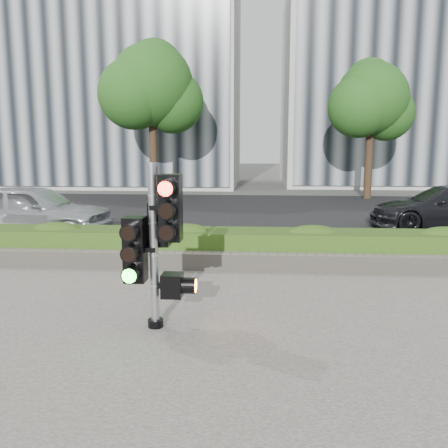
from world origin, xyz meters
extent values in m
plane|color=#51514C|center=(0.00, 0.00, 0.00)|extent=(120.00, 120.00, 0.00)
cube|color=#9E9389|center=(0.00, -2.50, 0.01)|extent=(16.00, 11.00, 0.03)
cube|color=black|center=(0.00, 10.00, 0.01)|extent=(60.00, 13.00, 0.02)
cube|color=gray|center=(0.00, 3.15, 0.06)|extent=(60.00, 0.25, 0.12)
cube|color=gray|center=(0.00, 1.90, 0.20)|extent=(12.00, 0.32, 0.34)
cube|color=#5C8C2B|center=(0.00, 2.55, 0.37)|extent=(12.00, 1.00, 0.68)
cube|color=#B7B7B2|center=(-9.00, 23.00, 7.50)|extent=(16.00, 9.00, 15.00)
cube|color=#B7B7B2|center=(11.00, 25.00, 6.00)|extent=(18.00, 10.00, 12.00)
cylinder|color=black|center=(-4.50, 14.50, 2.02)|extent=(0.36, 0.36, 4.03)
sphere|color=#1F3D11|center=(-4.50, 14.50, 5.18)|extent=(3.74, 3.74, 3.74)
sphere|color=#1F3D11|center=(-3.64, 14.86, 4.46)|extent=(2.88, 2.88, 2.88)
sphere|color=#1F3D11|center=(-5.22, 14.07, 4.75)|extent=(3.17, 3.17, 3.17)
sphere|color=#1F3D11|center=(-4.50, 15.22, 6.05)|extent=(2.59, 2.59, 2.59)
cylinder|color=black|center=(5.50, 15.50, 1.79)|extent=(0.36, 0.36, 3.58)
sphere|color=#1F3D11|center=(5.50, 15.50, 4.61)|extent=(3.33, 3.33, 3.33)
sphere|color=#1F3D11|center=(6.27, 15.82, 3.97)|extent=(2.56, 2.56, 2.56)
sphere|color=#1F3D11|center=(4.86, 15.12, 4.22)|extent=(2.82, 2.82, 2.82)
sphere|color=#1F3D11|center=(5.50, 16.14, 5.38)|extent=(2.30, 2.30, 2.30)
cylinder|color=black|center=(-1.03, -1.20, 0.08)|extent=(0.21, 0.21, 0.11)
cylinder|color=gray|center=(-1.03, -1.20, 1.12)|extent=(0.11, 0.11, 2.18)
cylinder|color=gray|center=(-1.03, -1.20, 2.24)|extent=(0.14, 0.14, 0.05)
cube|color=#FF1107|center=(-0.79, -1.23, 1.68)|extent=(0.28, 0.28, 0.87)
cube|color=#14E51E|center=(-1.28, -1.23, 1.12)|extent=(0.28, 0.28, 0.87)
cube|color=black|center=(-1.00, -0.96, 1.41)|extent=(0.28, 0.28, 0.60)
cube|color=orange|center=(-0.80, -1.17, 0.62)|extent=(0.28, 0.28, 0.32)
imported|color=silver|center=(-5.74, 5.03, 0.74)|extent=(4.34, 1.97, 1.44)
imported|color=black|center=(5.97, 7.25, 0.66)|extent=(4.56, 2.15, 1.28)
camera|label=1|loc=(0.34, -7.29, 2.48)|focal=38.00mm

